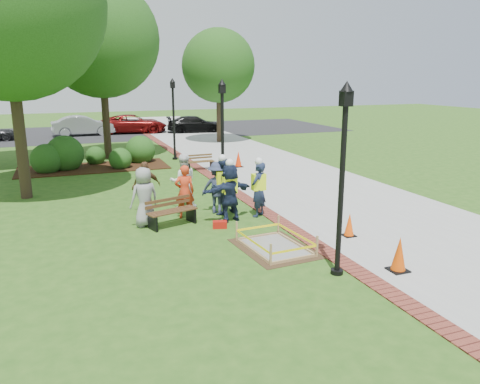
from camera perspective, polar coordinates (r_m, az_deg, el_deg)
name	(u,v)px	position (r m, az deg, el deg)	size (l,w,h in m)	color
ground	(239,239)	(12.94, -0.18, -5.70)	(100.00, 100.00, 0.00)	#285116
sidewalk	(261,164)	(23.73, 2.61, 3.40)	(6.00, 60.00, 0.02)	#9E9E99
brick_edging	(199,168)	(22.66, -4.97, 2.87)	(0.50, 60.00, 0.03)	maroon
mulch_bed	(94,168)	(23.83, -17.38, 2.85)	(7.00, 3.00, 0.05)	#381E0F
parking_lot	(120,132)	(38.88, -14.46, 7.10)	(36.00, 12.00, 0.01)	black
wet_concrete_pad	(275,240)	(12.17, 4.28, -5.86)	(1.88, 2.43, 0.55)	#47331E
bench_near	(172,217)	(14.07, -8.26, -3.09)	(1.59, 0.93, 0.82)	brown
bench_far	(200,165)	(22.29, -4.90, 3.27)	(1.38, 0.51, 0.73)	brown
cone_front	(399,255)	(11.30, 18.82, -7.28)	(0.42, 0.42, 0.84)	black
cone_back	(349,225)	(13.34, 13.18, -3.99)	(0.34, 0.34, 0.67)	black
cone_far	(238,160)	(22.90, -0.20, 3.98)	(0.40, 0.40, 0.80)	black
toolbox	(220,225)	(13.79, -2.48, -3.99)	(0.42, 0.23, 0.21)	#AF150D
lamp_near	(343,166)	(10.24, 12.39, 3.10)	(0.28, 0.28, 4.26)	black
lamp_mid	(222,128)	(17.41, -2.16, 7.78)	(0.28, 0.28, 4.26)	black
lamp_far	(173,113)	(25.09, -8.11, 9.55)	(0.28, 0.28, 4.26)	black
tree_left	(5,1)	(18.57, -26.76, 20.10)	(6.67, 6.67, 10.13)	#3D2D1E
tree_back	(101,39)	(26.23, -16.64, 17.43)	(6.01, 6.01, 9.21)	#3D2D1E
tree_right	(218,66)	(31.62, -2.64, 15.11)	(4.79, 4.79, 7.40)	#3D2D1E
shrub_a	(48,173)	(23.46, -22.38, 2.21)	(1.44, 1.44, 1.44)	#1C4413
shrub_b	(66,170)	(23.88, -20.43, 2.58)	(1.77, 1.77, 1.77)	#1C4413
shrub_c	(121,169)	(23.36, -14.32, 2.79)	(1.09, 1.09, 1.09)	#1C4413
shrub_d	(141,162)	(24.79, -11.98, 3.54)	(1.51, 1.51, 1.51)	#1C4413
shrub_e	(96,164)	(24.87, -17.13, 3.26)	(0.98, 0.98, 0.98)	#1C4413
casual_person_a	(144,197)	(14.05, -11.58, -0.60)	(0.65, 0.51, 1.78)	gray
casual_person_b	(185,192)	(14.69, -6.76, 0.04)	(0.58, 0.42, 1.68)	red
casual_person_c	(183,182)	(15.74, -6.94, 1.27)	(0.62, 0.43, 1.84)	white
casual_person_d	(146,186)	(15.66, -11.35, 0.67)	(0.58, 0.43, 1.65)	brown
casual_person_e	(217,188)	(15.10, -2.76, 0.51)	(0.64, 0.60, 1.69)	#2F3753
hivis_worker_a	(230,191)	(14.22, -1.25, 0.16)	(0.65, 0.50, 1.95)	#1B2746
hivis_worker_b	(259,188)	(14.71, 2.28, 0.55)	(0.66, 0.63, 1.90)	#17233E
hivis_worker_c	(223,185)	(14.97, -2.14, 0.87)	(0.68, 0.58, 1.95)	#161A3A
parked_car_b	(84,135)	(37.32, -18.50, 6.55)	(4.94, 2.15, 1.61)	#9B9B9F
parked_car_c	(134,133)	(37.99, -12.85, 7.04)	(4.80, 2.09, 1.57)	maroon
parked_car_d	(195,132)	(37.67, -5.48, 7.26)	(4.27, 1.86, 1.39)	black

